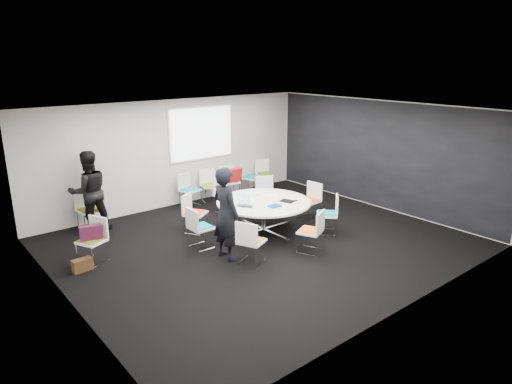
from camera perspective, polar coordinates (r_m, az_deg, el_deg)
room_shell at (r=9.47m, az=1.04°, el=1.68°), size 8.08×7.08×2.88m
conference_table at (r=10.27m, az=0.96°, el=-2.23°), size 2.11×2.11×0.73m
projection_screen at (r=12.53m, az=-6.80°, el=7.29°), size 1.90×0.03×1.35m
chair_ring_a at (r=11.31m, az=6.65°, el=-1.92°), size 0.49×0.50×0.88m
chair_ring_b at (r=11.77m, az=1.11°, el=-1.06°), size 0.63×0.63×0.88m
chair_ring_c at (r=11.69m, az=-3.86°, el=-1.22°), size 0.50×0.49×0.88m
chair_ring_d at (r=10.43m, az=-7.62°, el=-3.54°), size 0.63×0.62×0.88m
chair_ring_e at (r=9.56m, az=-6.92°, el=-5.39°), size 0.45×0.46×0.88m
chair_ring_f at (r=8.81m, az=-0.61°, el=-7.23°), size 0.60×0.60×0.88m
chair_ring_g at (r=9.37m, az=6.82°, el=-5.87°), size 0.60×0.60×0.88m
chair_ring_h at (r=10.41m, az=8.90°, el=-3.64°), size 0.64×0.64×0.88m
chair_back_a at (r=12.26m, az=-8.25°, el=-0.52°), size 0.57×0.56×0.88m
chair_back_b at (r=12.64m, az=-5.78°, el=0.08°), size 0.55×0.54×0.88m
chair_back_c at (r=12.97m, az=-3.27°, el=0.56°), size 0.53×0.53×0.88m
chair_back_d at (r=13.42m, az=-0.71°, el=1.14°), size 0.60×0.59×0.88m
chair_back_e at (r=13.78m, az=1.06°, el=1.54°), size 0.57×0.57×0.88m
chair_spare_left at (r=9.38m, az=-19.69°, el=-6.72°), size 0.60×0.61×0.88m
chair_person_back at (r=11.25m, az=-20.13°, el=-2.95°), size 0.49×0.47×0.88m
person_main at (r=8.83m, az=-3.81°, el=-2.71°), size 0.47×0.69×1.84m
person_back at (r=10.91m, az=-20.16°, el=0.06°), size 0.96×0.78×1.85m
laptop at (r=9.88m, az=-1.32°, el=-1.67°), size 0.35×0.41×0.03m
laptop_lid at (r=9.97m, az=-1.55°, el=-0.81°), size 0.17×0.27×0.22m
notebook_black at (r=10.20m, az=3.93°, el=-1.14°), size 0.31×0.36×0.02m
tablet_folio at (r=9.84m, az=2.34°, el=-1.75°), size 0.26×0.20×0.03m
papers_right at (r=10.66m, az=2.21°, el=-0.38°), size 0.35×0.37×0.00m
papers_front at (r=10.52m, az=3.90°, el=-0.63°), size 0.36×0.32×0.00m
cup at (r=10.54m, az=0.23°, el=-0.32°), size 0.08×0.08×0.09m
phone at (r=10.25m, az=4.90°, el=-1.10°), size 0.14×0.07×0.01m
maroon_bag at (r=9.25m, az=-19.96°, el=-4.79°), size 0.42×0.23×0.28m
brown_bag at (r=9.15m, az=-20.89°, el=-8.50°), size 0.37×0.19×0.24m
red_jacket at (r=12.68m, az=-2.71°, el=2.19°), size 0.45×0.21×0.36m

